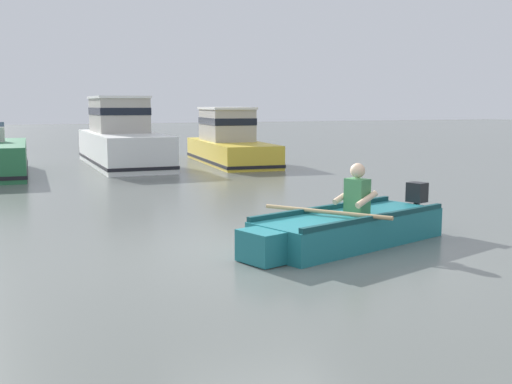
{
  "coord_description": "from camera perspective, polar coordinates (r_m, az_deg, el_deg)",
  "views": [
    {
      "loc": [
        -3.36,
        -7.83,
        2.05
      ],
      "look_at": [
        0.67,
        1.96,
        0.55
      ],
      "focal_mm": 43.67,
      "sensor_mm": 36.0,
      "label": 1
    }
  ],
  "objects": [
    {
      "name": "moored_boat_yellow",
      "position": [
        21.94,
        -2.47,
        4.55
      ],
      "size": [
        2.35,
        6.08,
        1.94
      ],
      "color": "gold",
      "rests_on": "ground"
    },
    {
      "name": "ground_plane",
      "position": [
        8.77,
        0.83,
        -5.46
      ],
      "size": [
        120.0,
        120.0,
        0.0
      ],
      "primitive_type": "plane",
      "color": "slate"
    },
    {
      "name": "rowboat_with_person",
      "position": [
        9.23,
        8.29,
        -3.27
      ],
      "size": [
        3.65,
        2.01,
        1.19
      ],
      "color": "#1E727A",
      "rests_on": "ground"
    },
    {
      "name": "moored_boat_white",
      "position": [
        21.55,
        -12.21,
        4.73
      ],
      "size": [
        2.12,
        6.65,
        2.32
      ],
      "color": "white",
      "rests_on": "ground"
    }
  ]
}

